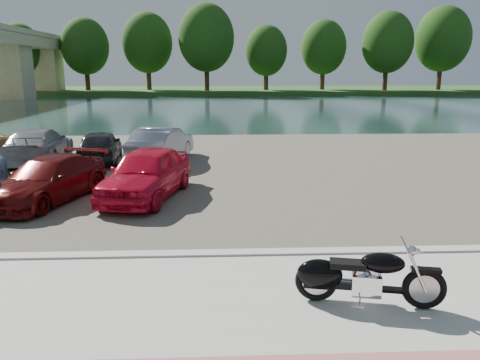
% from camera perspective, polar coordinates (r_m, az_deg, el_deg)
% --- Properties ---
extents(ground, '(200.00, 200.00, 0.00)m').
position_cam_1_polar(ground, '(7.92, 6.46, -14.94)').
color(ground, '#595447').
rests_on(ground, ground).
extents(promenade, '(60.00, 6.00, 0.10)m').
position_cam_1_polar(promenade, '(7.05, 7.78, -18.41)').
color(promenade, '#B0AEA6').
rests_on(promenade, ground).
extents(kerb, '(60.00, 0.30, 0.14)m').
position_cam_1_polar(kerb, '(9.69, 4.64, -8.98)').
color(kerb, '#B0AEA6').
rests_on(kerb, ground).
extents(parking_lot, '(60.00, 18.00, 0.04)m').
position_cam_1_polar(parking_lot, '(18.31, 1.20, 1.63)').
color(parking_lot, '#464138').
rests_on(parking_lot, ground).
extents(river, '(120.00, 40.00, 0.00)m').
position_cam_1_polar(river, '(47.05, -1.08, 8.82)').
color(river, '#1B312F').
rests_on(river, ground).
extents(far_bank, '(120.00, 24.00, 0.60)m').
position_cam_1_polar(far_bank, '(78.97, -1.68, 10.88)').
color(far_bank, '#21491A').
rests_on(far_bank, ground).
extents(far_trees, '(70.25, 10.68, 12.52)m').
position_cam_1_polar(far_trees, '(72.98, 1.93, 16.32)').
color(far_trees, '#392214').
rests_on(far_trees, far_bank).
extents(motorcycle, '(2.31, 0.87, 1.05)m').
position_cam_1_polar(motorcycle, '(7.74, 13.89, -11.34)').
color(motorcycle, black).
rests_on(motorcycle, promenade).
extents(car_3, '(2.95, 4.61, 1.24)m').
position_cam_1_polar(car_3, '(14.47, -22.33, 0.05)').
color(car_3, '#570C0C').
rests_on(car_3, parking_lot).
extents(car_4, '(2.65, 4.60, 1.47)m').
position_cam_1_polar(car_4, '(13.98, -11.33, 0.85)').
color(car_4, red).
rests_on(car_4, parking_lot).
extents(car_7, '(2.45, 5.04, 1.41)m').
position_cam_1_polar(car_7, '(20.56, -23.39, 3.89)').
color(car_7, gray).
rests_on(car_7, parking_lot).
extents(car_8, '(2.04, 4.03, 1.32)m').
position_cam_1_polar(car_8, '(19.83, -16.71, 3.97)').
color(car_8, black).
rests_on(car_8, parking_lot).
extents(car_9, '(2.40, 4.56, 1.43)m').
position_cam_1_polar(car_9, '(19.38, -9.55, 4.31)').
color(car_9, gray).
rests_on(car_9, parking_lot).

